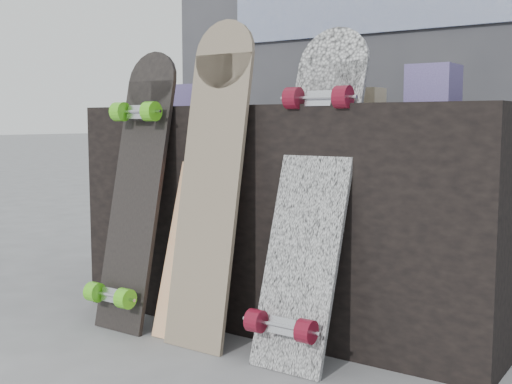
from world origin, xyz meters
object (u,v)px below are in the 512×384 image
Objects in this scene: vendor_table at (297,214)px; longboard_celtic at (212,172)px; skateboard_dark at (135,185)px; longboard_geisha at (206,181)px; longboard_cascadia at (311,187)px.

longboard_celtic is (-0.10, -0.38, 0.18)m from vendor_table.
skateboard_dark reaches higher than vendor_table.
longboard_celtic is 0.35m from skateboard_dark.
skateboard_dark is at bearing -177.74° from longboard_celtic.
longboard_geisha is (-0.18, -0.31, 0.14)m from vendor_table.
skateboard_dark is (-0.34, -0.01, -0.06)m from longboard_celtic.
longboard_cascadia reaches higher than skateboard_dark.
vendor_table is 1.57× the size of longboard_geisha.
longboard_cascadia is at bearing 8.11° from longboard_celtic.
vendor_table is at bearing 59.51° from longboard_geisha.
longboard_cascadia reaches higher than longboard_geisha.
longboard_celtic reaches higher than longboard_cascadia.
longboard_celtic is (0.08, -0.07, 0.04)m from longboard_geisha.
longboard_geisha is at bearing 138.31° from longboard_celtic.
longboard_celtic is at bearing -171.89° from longboard_cascadia.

